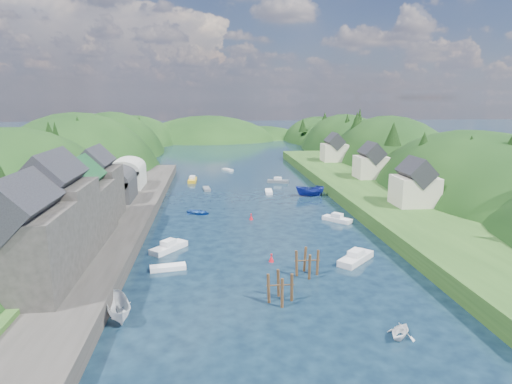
{
  "coord_description": "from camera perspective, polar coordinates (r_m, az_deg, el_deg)",
  "views": [
    {
      "loc": [
        -7.81,
        -47.0,
        20.68
      ],
      "look_at": [
        0.0,
        28.0,
        4.0
      ],
      "focal_mm": 30.0,
      "sensor_mm": 36.0,
      "label": 1
    }
  ],
  "objects": [
    {
      "name": "channel_buoy_far",
      "position": [
        74.09,
        -0.65,
        -3.35
      ],
      "size": [
        0.7,
        0.7,
        1.1
      ],
      "color": "#AD0D1A",
      "rests_on": "ground"
    },
    {
      "name": "hillside_left",
      "position": [
        130.73,
        -22.31,
        -1.17
      ],
      "size": [
        44.0,
        245.56,
        52.0
      ],
      "color": "black",
      "rests_on": "ground"
    },
    {
      "name": "moored_boats",
      "position": [
        72.51,
        0.16,
        -3.53
      ],
      "size": [
        35.12,
        93.89,
        2.44
      ],
      "color": "#53585F",
      "rests_on": "ground"
    },
    {
      "name": "far_hills",
      "position": [
        223.41,
        -3.58,
        4.35
      ],
      "size": [
        103.0,
        68.0,
        44.0
      ],
      "color": "black",
      "rests_on": "ground"
    },
    {
      "name": "quayside_buildings",
      "position": [
        58.02,
        -24.05,
        -2.18
      ],
      "size": [
        8.0,
        35.84,
        12.9
      ],
      "color": "#2D2B28",
      "rests_on": "quay_left"
    },
    {
      "name": "quay_left",
      "position": [
        71.68,
        -18.8,
        -4.15
      ],
      "size": [
        12.0,
        110.0,
        2.0
      ],
      "primitive_type": "cube",
      "color": "#2D2B28",
      "rests_on": "ground"
    },
    {
      "name": "right_bank_cottages",
      "position": [
        102.91,
        14.52,
        3.78
      ],
      "size": [
        9.0,
        59.24,
        8.41
      ],
      "color": "beige",
      "rests_on": "terrace_right"
    },
    {
      "name": "piling_cluster_far",
      "position": [
        51.75,
        6.83,
        -9.65
      ],
      "size": [
        3.03,
        2.85,
        3.67
      ],
      "color": "#382314",
      "rests_on": "ground"
    },
    {
      "name": "boat_sheds",
      "position": [
        89.24,
        -17.62,
        1.94
      ],
      "size": [
        7.0,
        21.0,
        7.5
      ],
      "color": "#2D2D30",
      "rests_on": "quay_left"
    },
    {
      "name": "terrace_left_grass",
      "position": [
        73.51,
        -24.15,
        -3.98
      ],
      "size": [
        12.0,
        110.0,
        2.5
      ],
      "primitive_type": "cube",
      "color": "#234719",
      "rests_on": "ground"
    },
    {
      "name": "hill_trees",
      "position": [
        113.3,
        -1.44,
        7.66
      ],
      "size": [
        92.18,
        151.09,
        12.31
      ],
      "color": "black",
      "rests_on": "ground"
    },
    {
      "name": "ground",
      "position": [
        99.48,
        -1.31,
        0.47
      ],
      "size": [
        600.0,
        600.0,
        0.0
      ],
      "primitive_type": "plane",
      "color": "black",
      "rests_on": "ground"
    },
    {
      "name": "piling_cluster_near",
      "position": [
        45.23,
        3.25,
        -12.95
      ],
      "size": [
        2.9,
        2.74,
        3.68
      ],
      "color": "#382314",
      "rests_on": "ground"
    },
    {
      "name": "terrace_right",
      "position": [
        94.99,
        14.4,
        0.24
      ],
      "size": [
        16.0,
        120.0,
        2.4
      ],
      "primitive_type": "cube",
      "color": "#234719",
      "rests_on": "ground"
    },
    {
      "name": "channel_buoy_near",
      "position": [
        55.7,
        2.06,
        -8.8
      ],
      "size": [
        0.7,
        0.7,
        1.1
      ],
      "color": "#AD0D1A",
      "rests_on": "ground"
    },
    {
      "name": "hillside_right",
      "position": [
        135.87,
        17.07,
        -0.02
      ],
      "size": [
        36.0,
        245.56,
        48.0
      ],
      "color": "black",
      "rests_on": "ground"
    }
  ]
}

